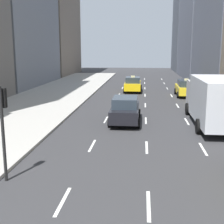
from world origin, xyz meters
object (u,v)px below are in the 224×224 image
object	(u,v)px
taxi_third	(133,84)
traffic_light_pole	(3,118)
taxi_lead	(186,88)
box_truck	(212,100)
sedan_black_near	(125,110)

from	to	relation	value
taxi_third	traffic_light_pole	bearing A→B (deg)	-98.96
taxi_third	traffic_light_pole	xyz separation A→B (m)	(-3.95, -25.06, 1.53)
taxi_lead	taxi_third	world-z (taller)	same
traffic_light_pole	box_truck	bearing A→B (deg)	44.99
box_truck	traffic_light_pole	distance (m)	13.52
taxi_third	box_truck	xyz separation A→B (m)	(5.60, -15.51, 0.83)
sedan_black_near	traffic_light_pole	size ratio (longest dim) A/B	1.28
taxi_lead	box_truck	bearing A→B (deg)	-90.00
taxi_third	sedan_black_near	bearing A→B (deg)	-90.00
taxi_lead	taxi_third	xyz separation A→B (m)	(-5.60, 2.92, 0.00)
taxi_third	taxi_lead	bearing A→B (deg)	-27.57
taxi_lead	traffic_light_pole	bearing A→B (deg)	-113.34
taxi_lead	box_truck	world-z (taller)	box_truck
taxi_lead	box_truck	size ratio (longest dim) A/B	0.52
box_truck	traffic_light_pole	size ratio (longest dim) A/B	2.33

